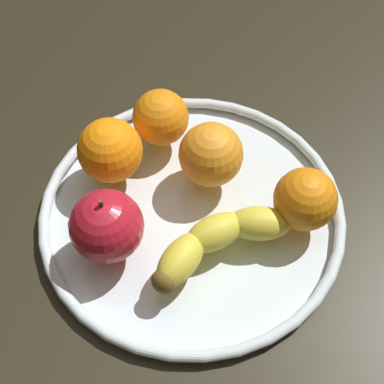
{
  "coord_description": "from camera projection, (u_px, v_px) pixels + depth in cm",
  "views": [
    {
      "loc": [
        24.28,
        21.02,
        51.69
      ],
      "look_at": [
        0.0,
        0.0,
        4.8
      ],
      "focal_mm": 51.77,
      "sensor_mm": 36.0,
      "label": 1
    }
  ],
  "objects": [
    {
      "name": "orange_front_left",
      "position": [
        110.0,
        150.0,
        0.59
      ],
      "size": [
        7.08,
        7.08,
        7.08
      ],
      "primitive_type": "sphere",
      "color": "orange",
      "rests_on": "fruit_bowl"
    },
    {
      "name": "fruit_bowl",
      "position": [
        192.0,
        212.0,
        0.6
      ],
      "size": [
        33.06,
        33.06,
        1.8
      ],
      "color": "silver",
      "rests_on": "ground_plane"
    },
    {
      "name": "orange_front_right",
      "position": [
        161.0,
        117.0,
        0.62
      ],
      "size": [
        6.42,
        6.42,
        6.42
      ],
      "primitive_type": "sphere",
      "color": "orange",
      "rests_on": "fruit_bowl"
    },
    {
      "name": "banana",
      "position": [
        216.0,
        240.0,
        0.55
      ],
      "size": [
        15.77,
        9.18,
        3.54
      ],
      "rotation": [
        0.0,
        0.0,
        -0.38
      ],
      "color": "yellow",
      "rests_on": "fruit_bowl"
    },
    {
      "name": "orange_back_right",
      "position": [
        211.0,
        155.0,
        0.59
      ],
      "size": [
        7.0,
        7.0,
        7.0
      ],
      "primitive_type": "sphere",
      "color": "orange",
      "rests_on": "fruit_bowl"
    },
    {
      "name": "apple",
      "position": [
        107.0,
        226.0,
        0.54
      ],
      "size": [
        7.39,
        7.39,
        8.19
      ],
      "color": "red",
      "rests_on": "fruit_bowl"
    },
    {
      "name": "ground_plane",
      "position": [
        192.0,
        226.0,
        0.62
      ],
      "size": [
        114.16,
        114.16,
        4.0
      ],
      "primitive_type": "cube",
      "color": "black"
    },
    {
      "name": "orange_back_left",
      "position": [
        305.0,
        199.0,
        0.56
      ],
      "size": [
        6.55,
        6.55,
        6.55
      ],
      "primitive_type": "sphere",
      "color": "orange",
      "rests_on": "fruit_bowl"
    }
  ]
}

